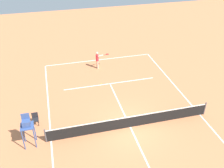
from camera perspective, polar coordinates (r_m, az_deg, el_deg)
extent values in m
plane|color=#D37A4C|center=(18.42, 4.09, -9.53)|extent=(60.00, 60.00, 0.00)
cube|color=white|center=(27.12, -2.97, 5.40)|extent=(11.02, 0.10, 0.01)
cube|color=white|center=(20.52, 18.98, -6.47)|extent=(0.10, 21.61, 0.01)
cube|color=white|center=(17.84, -13.41, -12.25)|extent=(0.10, 21.61, 0.01)
cube|color=white|center=(22.98, -0.47, 0.08)|extent=(8.27, 0.10, 0.01)
cube|color=white|center=(18.42, 4.09, -9.53)|extent=(0.10, 11.89, 0.01)
cylinder|color=#4C4C51|center=(20.36, 19.96, -5.14)|extent=(0.10, 0.10, 1.07)
cylinder|color=#4C4C51|center=(17.50, -14.62, -11.12)|extent=(0.10, 0.10, 1.07)
cube|color=black|center=(18.12, 4.14, -8.46)|extent=(11.62, 0.03, 0.91)
cube|color=white|center=(17.82, 4.20, -7.31)|extent=(11.62, 0.04, 0.06)
cylinder|color=beige|center=(25.40, -3.36, 4.45)|extent=(0.12, 0.12, 0.82)
cylinder|color=beige|center=(25.24, -3.17, 4.26)|extent=(0.12, 0.12, 0.82)
cylinder|color=red|center=(24.98, -3.32, 5.85)|extent=(0.28, 0.28, 0.65)
sphere|color=beige|center=(24.76, -3.35, 6.90)|extent=(0.23, 0.23, 0.23)
cylinder|color=beige|center=(25.12, -3.49, 6.09)|extent=(0.09, 0.09, 0.57)
cylinder|color=beige|center=(24.82, -2.55, 6.33)|extent=(0.58, 0.21, 0.09)
cylinder|color=black|center=(24.98, -1.68, 6.52)|extent=(0.26, 0.09, 0.04)
ellipsoid|color=red|center=(25.09, -1.08, 6.65)|extent=(0.37, 0.34, 0.04)
sphere|color=#CCE033|center=(22.94, -2.42, 0.07)|extent=(0.07, 0.07, 0.07)
cylinder|color=#38518C|center=(17.15, -16.82, -11.52)|extent=(0.07, 0.07, 1.55)
cylinder|color=#38518C|center=(17.24, -19.17, -11.78)|extent=(0.07, 0.07, 1.55)
cylinder|color=#38518C|center=(17.67, -16.82, -9.98)|extent=(0.07, 0.07, 1.55)
cylinder|color=#38518C|center=(17.75, -19.09, -10.24)|extent=(0.07, 0.07, 1.55)
cube|color=#38518C|center=(16.93, -18.43, -8.87)|extent=(0.80, 0.80, 0.06)
cube|color=#38518C|center=(16.78, -18.57, -8.28)|extent=(0.50, 0.44, 0.40)
cube|color=#38518C|center=(16.72, -18.76, -6.93)|extent=(0.50, 0.06, 0.50)
cylinder|color=#262626|center=(19.03, -16.07, -8.50)|extent=(0.04, 0.04, 0.45)
cylinder|color=#262626|center=(19.06, -17.12, -8.62)|extent=(0.04, 0.04, 0.45)
cylinder|color=#262626|center=(19.30, -16.08, -7.83)|extent=(0.04, 0.04, 0.45)
cylinder|color=#262626|center=(19.33, -17.12, -7.96)|extent=(0.04, 0.04, 0.45)
cube|color=#232328|center=(19.02, -16.72, -7.64)|extent=(0.44, 0.44, 0.06)
cube|color=#232328|center=(19.04, -16.84, -6.64)|extent=(0.44, 0.04, 0.44)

